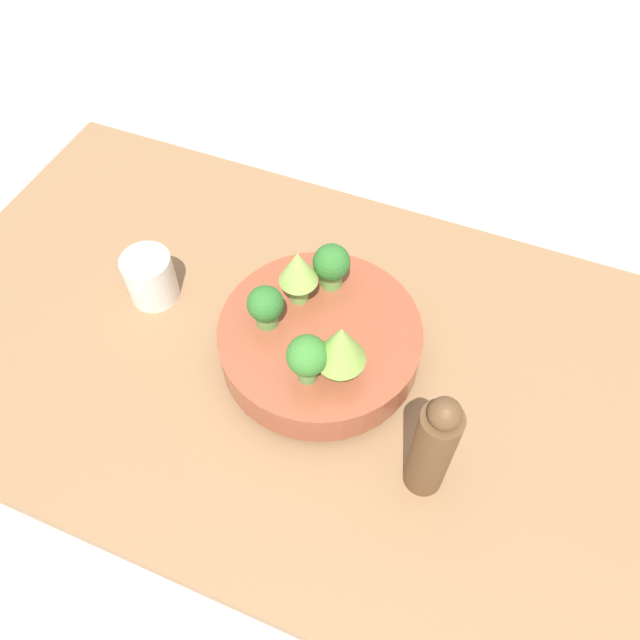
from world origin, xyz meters
The scene contains 10 objects.
ground_plane centered at (0.00, 0.00, 0.00)m, with size 6.00×6.00×0.00m, color silver.
table centered at (0.00, 0.00, 0.02)m, with size 1.11×0.64×0.03m.
bowl centered at (-0.03, -0.01, 0.07)m, with size 0.26×0.26×0.07m.
broccoli_floret_front centered at (-0.02, -0.08, 0.13)m, with size 0.05×0.05×0.07m.
broccoli_floret_right centered at (0.04, 0.01, 0.13)m, with size 0.05×0.05×0.06m.
broccoli_floret_back centered at (-0.04, 0.06, 0.14)m, with size 0.05×0.05×0.07m.
romanesco_piece_near centered at (0.01, -0.04, 0.15)m, with size 0.05×0.05×0.09m.
romanesco_piece_far centered at (-0.08, 0.05, 0.16)m, with size 0.06×0.06×0.09m.
cup centered at (0.23, -0.02, 0.07)m, with size 0.07×0.07×0.08m.
pepper_mill centered at (-0.21, 0.11, 0.12)m, with size 0.05×0.05×0.19m.
Camera 1 is at (-0.20, 0.41, 0.75)m, focal length 35.00 mm.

